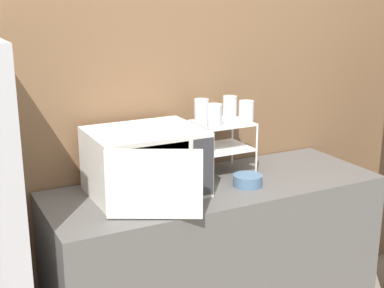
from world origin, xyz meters
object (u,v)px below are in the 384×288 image
(glass_front_left, at_px, (214,115))
(microwave, at_px, (146,163))
(glass_back_right, at_px, (230,107))
(glass_front_right, at_px, (246,112))
(dish_rack, at_px, (222,136))
(bowl, at_px, (248,181))
(glass_back_left, at_px, (201,110))

(glass_front_left, bearing_deg, microwave, -176.34)
(glass_front_left, xyz_separation_m, glass_back_right, (0.18, 0.15, 0.00))
(microwave, relative_size, glass_back_right, 5.39)
(glass_front_left, bearing_deg, glass_front_right, -0.96)
(dish_rack, xyz_separation_m, bowl, (0.02, -0.23, -0.18))
(microwave, bearing_deg, dish_rack, 11.81)
(dish_rack, relative_size, glass_front_left, 2.44)
(dish_rack, xyz_separation_m, glass_front_right, (0.09, -0.08, 0.14))
(glass_front_right, relative_size, glass_back_left, 1.00)
(bowl, bearing_deg, glass_back_right, 76.70)
(microwave, distance_m, bowl, 0.53)
(glass_back_left, bearing_deg, glass_front_left, -91.99)
(microwave, height_order, bowl, microwave)
(glass_back_right, bearing_deg, bowl, -103.30)
(microwave, relative_size, glass_front_left, 5.39)
(glass_back_left, height_order, bowl, glass_back_left)
(glass_front_right, height_order, bowl, glass_front_right)
(glass_front_left, height_order, glass_back_right, same)
(dish_rack, bearing_deg, glass_front_right, -40.07)
(microwave, distance_m, dish_rack, 0.50)
(glass_front_right, relative_size, bowl, 0.79)
(microwave, height_order, glass_back_left, glass_back_left)
(glass_front_right, xyz_separation_m, glass_back_left, (-0.18, 0.15, 0.00))
(microwave, height_order, glass_front_right, glass_front_right)
(glass_back_right, relative_size, glass_back_left, 1.00)
(glass_front_left, relative_size, bowl, 0.79)
(dish_rack, height_order, glass_front_left, glass_front_left)
(glass_front_right, height_order, glass_back_left, same)
(glass_front_right, distance_m, glass_back_left, 0.24)
(microwave, xyz_separation_m, glass_front_left, (0.39, 0.02, 0.19))
(microwave, xyz_separation_m, glass_back_left, (0.39, 0.17, 0.19))
(microwave, relative_size, dish_rack, 2.21)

